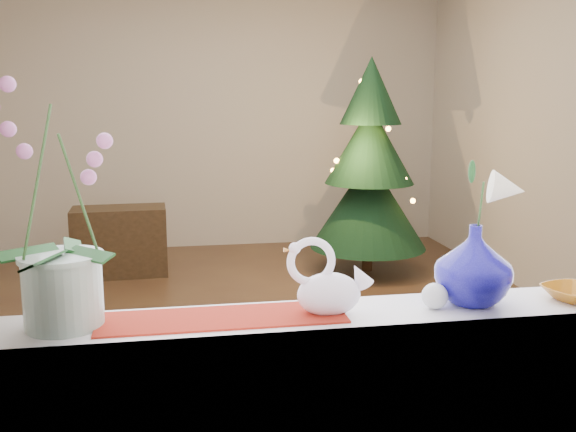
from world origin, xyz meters
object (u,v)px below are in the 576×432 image
amber_dish (573,294)px  orchid_pot (57,206)px  xmas_tree (369,166)px  swan (329,278)px  blue_vase (474,259)px  paperweight (435,296)px  side_table (120,241)px

amber_dish → orchid_pot: bearing=178.8°
amber_dish → xmas_tree: size_ratio=0.08×
swan → blue_vase: 0.46m
amber_dish → xmas_tree: xmas_tree is taller
paperweight → xmas_tree: 3.77m
orchid_pot → amber_dish: bearing=-1.2°
paperweight → orchid_pot: bearing=178.0°
swan → blue_vase: (0.45, 0.02, 0.03)m
orchid_pot → swan: 0.77m
swan → paperweight: bearing=-7.0°
xmas_tree → side_table: bearing=173.7°
swan → side_table: swan is taller
amber_dish → side_table: 4.30m
blue_vase → amber_dish: blue_vase is taller
swan → amber_dish: swan is taller
swan → amber_dish: size_ratio=1.75×
swan → orchid_pot: bearing=172.8°
orchid_pot → paperweight: bearing=-2.0°
blue_vase → side_table: 4.18m
blue_vase → paperweight: bearing=-167.6°
orchid_pot → swan: size_ratio=2.64×
blue_vase → xmas_tree: bearing=77.8°
orchid_pot → xmas_tree: bearing=61.3°
amber_dish → swan: bearing=179.7°
orchid_pot → xmas_tree: 4.14m
orchid_pot → swan: (0.74, -0.03, -0.23)m
blue_vase → paperweight: (-0.13, -0.03, -0.10)m
swan → side_table: (-0.93, 3.89, -0.73)m
paperweight → amber_dish: paperweight is taller
amber_dish → side_table: size_ratio=0.18×
blue_vase → orchid_pot: bearing=179.7°
orchid_pot → blue_vase: bearing=-0.3°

